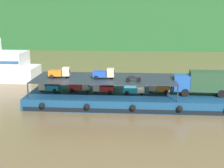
{
  "coord_description": "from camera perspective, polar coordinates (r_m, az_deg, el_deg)",
  "views": [
    {
      "loc": [
        0.6,
        -43.07,
        12.39
      ],
      "look_at": [
        -2.83,
        0.0,
        2.7
      ],
      "focal_mm": 54.24,
      "sensor_mm": 36.0,
      "label": 1
    }
  ],
  "objects": [
    {
      "name": "ground_plane",
      "position": [
        44.82,
        3.61,
        -3.43
      ],
      "size": [
        400.0,
        400.0,
        0.0
      ],
      "primitive_type": "plane",
      "color": "brown"
    },
    {
      "name": "cargo_barge",
      "position": [
        44.59,
        3.63,
        -2.52
      ],
      "size": [
        27.53,
        9.09,
        1.5
      ],
      "color": "navy",
      "rests_on": "ground"
    },
    {
      "name": "covered_lorry",
      "position": [
        44.6,
        15.02,
        0.3
      ],
      "size": [
        7.91,
        2.51,
        3.1
      ],
      "color": "#1E4C99",
      "rests_on": "cargo_barge"
    },
    {
      "name": "cargo_rack",
      "position": [
        44.21,
        -1.26,
        0.95
      ],
      "size": [
        18.33,
        7.71,
        2.0
      ],
      "color": "#232833",
      "rests_on": "cargo_barge"
    },
    {
      "name": "mini_truck_lower_stern",
      "position": [
        45.74,
        -10.6,
        -0.46
      ],
      "size": [
        2.78,
        1.28,
        1.38
      ],
      "color": "teal",
      "rests_on": "cargo_barge"
    },
    {
      "name": "mini_truck_lower_aft",
      "position": [
        45.39,
        -5.51,
        -0.4
      ],
      "size": [
        2.79,
        1.29,
        1.38
      ],
      "color": "red",
      "rests_on": "cargo_barge"
    },
    {
      "name": "mini_truck_lower_mid",
      "position": [
        44.43,
        -1.56,
        -0.64
      ],
      "size": [
        2.75,
        1.21,
        1.38
      ],
      "color": "red",
      "rests_on": "cargo_barge"
    },
    {
      "name": "mini_truck_lower_fore",
      "position": [
        43.76,
        3.76,
        -0.86
      ],
      "size": [
        2.79,
        1.29,
        1.38
      ],
      "color": "teal",
      "rests_on": "cargo_barge"
    },
    {
      "name": "mini_truck_lower_bow",
      "position": [
        44.89,
        7.88,
        -0.61
      ],
      "size": [
        2.79,
        1.29,
        1.38
      ],
      "color": "orange",
      "rests_on": "cargo_barge"
    },
    {
      "name": "mini_truck_upper_stern",
      "position": [
        44.69,
        -8.8,
        1.92
      ],
      "size": [
        2.8,
        1.3,
        1.38
      ],
      "color": "orange",
      "rests_on": "cargo_rack"
    },
    {
      "name": "mini_truck_upper_mid",
      "position": [
        43.5,
        -1.34,
        1.77
      ],
      "size": [
        2.75,
        1.22,
        1.38
      ],
      "color": "#1E47B7",
      "rests_on": "cargo_rack"
    },
    {
      "name": "motorcycle_upper_port",
      "position": [
        41.63,
        3.61,
        0.89
      ],
      "size": [
        1.9,
        0.55,
        0.87
      ],
      "color": "black",
      "rests_on": "cargo_rack"
    }
  ]
}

